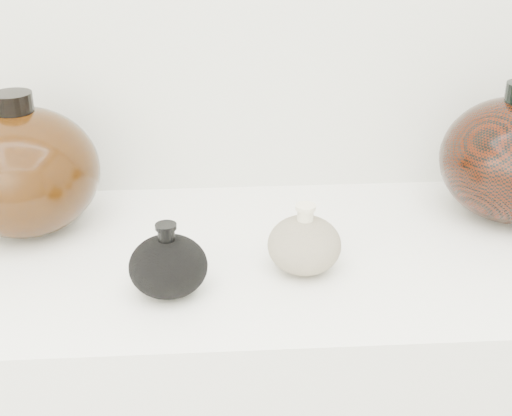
{
  "coord_description": "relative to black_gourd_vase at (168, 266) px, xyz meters",
  "views": [
    {
      "loc": [
        -0.04,
        -0.02,
        1.44
      ],
      "look_at": [
        0.02,
        0.92,
        0.99
      ],
      "focal_mm": 50.0,
      "sensor_mm": 36.0,
      "label": 1
    }
  ],
  "objects": [
    {
      "name": "room",
      "position": [
        0.1,
        -0.57,
        0.36
      ],
      "size": [
        3.04,
        2.42,
        2.64
      ],
      "color": "slate",
      "rests_on": "ground"
    },
    {
      "name": "cream_gourd_vase",
      "position": [
        0.2,
        0.05,
        -0.0
      ],
      "size": [
        0.12,
        0.12,
        0.11
      ],
      "color": "beige",
      "rests_on": "display_counter"
    },
    {
      "name": "left_round_pot",
      "position": [
        -0.24,
        0.21,
        0.06
      ],
      "size": [
        0.26,
        0.26,
        0.23
      ],
      "color": "black",
      "rests_on": "display_counter"
    },
    {
      "name": "black_gourd_vase",
      "position": [
        0.0,
        0.0,
        0.0
      ],
      "size": [
        0.14,
        0.14,
        0.11
      ],
      "color": "black",
      "rests_on": "display_counter"
    }
  ]
}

